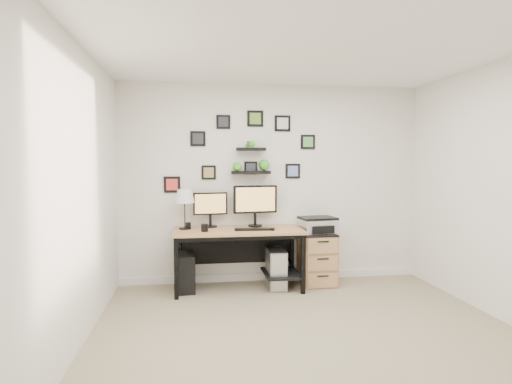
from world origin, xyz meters
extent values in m
plane|color=tan|center=(0.00, 0.00, 0.00)|extent=(4.00, 4.00, 0.00)
plane|color=white|center=(0.00, 0.00, 2.60)|extent=(4.00, 4.00, 0.00)
plane|color=silver|center=(0.00, 2.00, 1.30)|extent=(4.00, 0.00, 4.00)
plane|color=silver|center=(0.00, -2.00, 1.30)|extent=(4.00, 0.00, 4.00)
plane|color=silver|center=(-2.00, 0.00, 1.30)|extent=(0.00, 4.00, 4.00)
cube|color=white|center=(0.00, 1.99, 0.05)|extent=(4.00, 0.03, 0.10)
cube|color=tan|center=(-0.49, 1.63, 0.73)|extent=(1.60, 0.70, 0.03)
cube|color=black|center=(-0.49, 1.63, 0.69)|extent=(1.54, 0.64, 0.05)
cube|color=black|center=(-0.49, 1.96, 0.46)|extent=(1.44, 0.02, 0.41)
cube|color=black|center=(0.06, 1.63, 0.18)|extent=(0.45, 0.63, 0.03)
cube|color=black|center=(-1.24, 1.33, 0.36)|extent=(0.05, 0.05, 0.72)
cube|color=black|center=(-1.24, 1.93, 0.36)|extent=(0.05, 0.05, 0.72)
cube|color=black|center=(0.26, 1.33, 0.36)|extent=(0.05, 0.05, 0.72)
cube|color=black|center=(0.26, 1.93, 0.36)|extent=(0.05, 0.05, 0.72)
cylinder|color=black|center=(-0.83, 1.87, 0.76)|extent=(0.19, 0.19, 0.02)
cylinder|color=black|center=(-0.83, 1.87, 0.84)|extent=(0.04, 0.04, 0.15)
cube|color=black|center=(-0.83, 1.87, 1.05)|extent=(0.44, 0.08, 0.29)
cube|color=tan|center=(-0.83, 1.85, 1.05)|extent=(0.39, 0.05, 0.25)
cylinder|color=black|center=(-0.25, 1.86, 0.76)|extent=(0.21, 0.21, 0.02)
cylinder|color=black|center=(-0.25, 1.86, 0.84)|extent=(0.04, 0.04, 0.16)
cube|color=black|center=(-0.25, 1.85, 1.10)|extent=(0.58, 0.10, 0.36)
cube|color=tan|center=(-0.25, 1.83, 1.10)|extent=(0.52, 0.07, 0.31)
cube|color=black|center=(-0.33, 1.56, 0.76)|extent=(0.43, 0.16, 0.02)
cube|color=black|center=(-0.09, 1.52, 0.76)|extent=(0.09, 0.11, 0.03)
cylinder|color=black|center=(-1.15, 1.77, 0.76)|extent=(0.15, 0.15, 0.01)
cylinder|color=black|center=(-1.15, 1.77, 0.98)|extent=(0.01, 0.01, 0.45)
cone|color=white|center=(-1.15, 1.77, 1.16)|extent=(0.24, 0.24, 0.17)
cylinder|color=black|center=(-0.91, 1.53, 0.80)|extent=(0.08, 0.08, 0.09)
cylinder|color=black|center=(-1.11, 1.76, 0.79)|extent=(0.07, 0.07, 0.08)
cube|color=black|center=(-1.15, 1.67, 0.23)|extent=(0.24, 0.47, 0.46)
cube|color=gray|center=(-0.01, 1.65, 0.24)|extent=(0.23, 0.49, 0.48)
cube|color=silver|center=(-0.02, 1.41, 0.24)|extent=(0.19, 0.02, 0.45)
cube|color=tan|center=(0.54, 1.73, 0.33)|extent=(0.42, 0.50, 0.65)
cube|color=black|center=(0.54, 1.73, 0.66)|extent=(0.43, 0.51, 0.02)
cube|color=tan|center=(0.54, 1.47, 0.11)|extent=(0.39, 0.02, 0.18)
cylinder|color=black|center=(0.54, 1.46, 0.17)|extent=(0.14, 0.02, 0.02)
cube|color=tan|center=(0.54, 1.47, 0.33)|extent=(0.39, 0.02, 0.18)
cylinder|color=black|center=(0.54, 1.46, 0.39)|extent=(0.14, 0.02, 0.02)
cube|color=tan|center=(0.54, 1.47, 0.54)|extent=(0.39, 0.02, 0.18)
cylinder|color=black|center=(0.54, 1.46, 0.60)|extent=(0.14, 0.02, 0.02)
cube|color=silver|center=(0.55, 1.74, 0.76)|extent=(0.49, 0.40, 0.17)
cube|color=black|center=(0.55, 1.74, 0.86)|extent=(0.49, 0.40, 0.03)
cube|color=black|center=(0.58, 1.56, 0.73)|extent=(0.30, 0.06, 0.10)
cube|color=black|center=(-0.30, 1.91, 1.45)|extent=(0.50, 0.18, 0.04)
cube|color=black|center=(-0.30, 1.90, 1.75)|extent=(0.38, 0.15, 0.04)
imported|color=green|center=(-0.47, 1.91, 1.60)|extent=(0.15, 0.12, 0.27)
imported|color=green|center=(-0.13, 1.91, 1.60)|extent=(0.15, 0.15, 0.27)
imported|color=green|center=(-0.30, 1.90, 1.90)|extent=(0.13, 0.09, 0.25)
cube|color=black|center=(-1.31, 1.99, 1.30)|extent=(0.21, 0.02, 0.21)
cube|color=red|center=(-1.31, 1.98, 1.30)|extent=(0.15, 0.00, 0.15)
cube|color=black|center=(0.27, 1.99, 1.46)|extent=(0.20, 0.02, 0.20)
cube|color=#6580B1|center=(0.27, 1.98, 1.46)|extent=(0.14, 0.00, 0.14)
cube|color=black|center=(-0.23, 1.99, 2.15)|extent=(0.21, 0.02, 0.21)
cube|color=#5A8D2F|center=(-0.23, 1.98, 2.15)|extent=(0.15, 0.00, 0.15)
cube|color=black|center=(-0.29, 1.99, 1.51)|extent=(0.17, 0.02, 0.17)
cube|color=#34353C|center=(-0.29, 1.98, 1.51)|extent=(0.12, 0.00, 0.12)
cube|color=black|center=(-0.65, 1.99, 2.10)|extent=(0.18, 0.02, 0.18)
cube|color=#24252C|center=(-0.65, 1.98, 2.10)|extent=(0.13, 0.00, 0.13)
cube|color=black|center=(-0.84, 1.99, 1.45)|extent=(0.19, 0.02, 0.19)
cube|color=olive|center=(-0.84, 1.98, 1.45)|extent=(0.13, 0.00, 0.13)
cube|color=black|center=(0.48, 1.99, 1.85)|extent=(0.19, 0.02, 0.19)
cube|color=#4E9A46|center=(0.48, 1.98, 1.85)|extent=(0.13, 0.00, 0.13)
cube|color=black|center=(0.13, 1.99, 2.09)|extent=(0.21, 0.02, 0.21)
cube|color=silver|center=(0.13, 1.98, 2.09)|extent=(0.15, 0.00, 0.15)
cube|color=black|center=(-0.98, 1.99, 1.88)|extent=(0.19, 0.02, 0.19)
cube|color=#27272A|center=(-0.98, 1.98, 1.88)|extent=(0.14, 0.00, 0.14)
camera|label=1|loc=(-1.02, -3.59, 1.58)|focal=30.00mm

